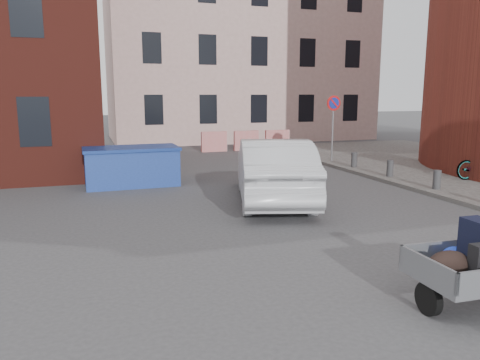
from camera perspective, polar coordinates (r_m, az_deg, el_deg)
name	(u,v)px	position (r m, az deg, el deg)	size (l,w,h in m)	color
ground	(298,251)	(8.69, 7.13, -8.62)	(120.00, 120.00, 0.00)	#38383A
building_pink	(237,27)	(31.20, -0.33, 18.12)	(16.00, 8.00, 14.00)	tan
no_parking_sign	(333,114)	(19.42, 11.30, 7.84)	(0.60, 0.09, 2.65)	gray
bollards	(437,180)	(14.63, 22.88, 0.05)	(0.22, 9.02, 0.55)	#3A3A3D
barriers	(246,141)	(23.82, 0.79, 4.82)	(4.70, 0.18, 1.00)	red
trailer	(476,265)	(7.00, 26.84, -9.19)	(1.63, 1.83, 1.20)	black
dumpster	(132,166)	(15.00, -13.07, 1.67)	(2.91, 1.54, 1.21)	#213F9C
silver_car	(274,170)	(12.44, 4.12, 1.22)	(1.77, 5.09, 1.68)	silver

